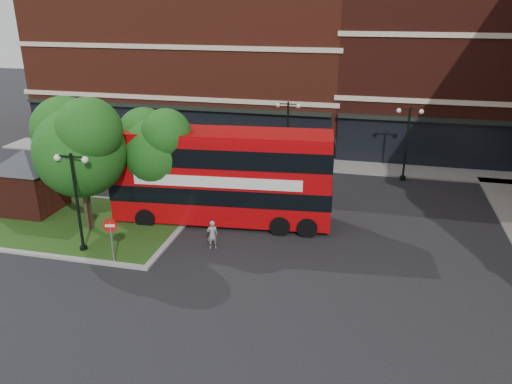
% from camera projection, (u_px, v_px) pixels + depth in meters
% --- Properties ---
extents(ground, '(120.00, 120.00, 0.00)m').
position_uv_depth(ground, '(189.00, 267.00, 22.94)').
color(ground, black).
rests_on(ground, ground).
extents(pavement_far, '(44.00, 3.00, 0.12)m').
position_uv_depth(pavement_far, '(265.00, 161.00, 37.89)').
color(pavement_far, slate).
rests_on(pavement_far, ground).
extents(terrace_far_left, '(26.00, 12.00, 14.00)m').
position_uv_depth(terrace_far_left, '(195.00, 54.00, 43.92)').
color(terrace_far_left, '#602517').
rests_on(terrace_far_left, ground).
extents(terrace_far_right, '(18.00, 12.00, 16.00)m').
position_uv_depth(terrace_far_right, '(462.00, 48.00, 38.84)').
color(terrace_far_right, '#471911').
rests_on(terrace_far_right, ground).
extents(traffic_island, '(12.60, 7.60, 0.15)m').
position_uv_depth(traffic_island, '(71.00, 222.00, 27.35)').
color(traffic_island, gray).
rests_on(traffic_island, ground).
extents(kiosk, '(6.51, 6.51, 3.60)m').
position_uv_depth(kiosk, '(28.00, 174.00, 28.09)').
color(kiosk, '#471911').
rests_on(kiosk, traffic_island).
extents(tree_island_west, '(5.40, 4.71, 7.21)m').
position_uv_depth(tree_island_west, '(78.00, 143.00, 24.96)').
color(tree_island_west, '#2D2116').
rests_on(tree_island_west, ground).
extents(tree_island_east, '(4.46, 3.90, 6.29)m').
position_uv_depth(tree_island_east, '(156.00, 144.00, 26.77)').
color(tree_island_east, '#2D2116').
rests_on(tree_island_east, ground).
extents(lamp_island, '(1.72, 0.36, 5.00)m').
position_uv_depth(lamp_island, '(77.00, 198.00, 23.28)').
color(lamp_island, black).
rests_on(lamp_island, ground).
extents(lamp_far_left, '(1.72, 0.36, 5.00)m').
position_uv_depth(lamp_far_left, '(288.00, 133.00, 34.65)').
color(lamp_far_left, black).
rests_on(lamp_far_left, ground).
extents(lamp_far_right, '(1.72, 0.36, 5.00)m').
position_uv_depth(lamp_far_right, '(407.00, 140.00, 32.94)').
color(lamp_far_right, black).
rests_on(lamp_far_right, ground).
extents(bus, '(11.93, 3.76, 4.48)m').
position_uv_depth(bus, '(222.00, 171.00, 26.65)').
color(bus, '#A80609').
rests_on(bus, ground).
extents(woman, '(0.64, 0.55, 1.49)m').
position_uv_depth(woman, '(212.00, 235.00, 24.38)').
color(woman, gray).
rests_on(woman, ground).
extents(car_silver, '(4.68, 2.19, 1.55)m').
position_uv_depth(car_silver, '(212.00, 156.00, 36.58)').
color(car_silver, '#B6B9BE').
rests_on(car_silver, ground).
extents(car_white, '(4.24, 1.89, 1.35)m').
position_uv_depth(car_white, '(303.00, 158.00, 36.38)').
color(car_white, white).
rests_on(car_white, ground).
extents(no_entry_sign, '(0.62, 0.20, 2.26)m').
position_uv_depth(no_entry_sign, '(111.00, 232.00, 22.65)').
color(no_entry_sign, slate).
rests_on(no_entry_sign, ground).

